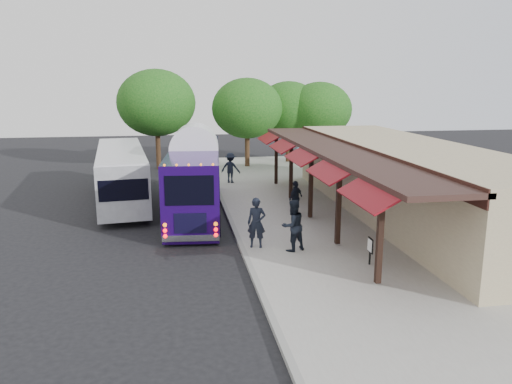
{
  "coord_description": "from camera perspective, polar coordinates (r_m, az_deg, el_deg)",
  "views": [
    {
      "loc": [
        -2.44,
        -18.0,
        6.45
      ],
      "look_at": [
        0.99,
        2.76,
        1.8
      ],
      "focal_mm": 35.0,
      "sensor_mm": 36.0,
      "label": 1
    }
  ],
  "objects": [
    {
      "name": "city_bus",
      "position": [
        28.05,
        -15.13,
        2.12
      ],
      "size": [
        3.59,
        11.15,
        2.94
      ],
      "rotation": [
        0.0,
        0.0,
        0.11
      ],
      "color": "gray",
      "rests_on": "ground"
    },
    {
      "name": "sign_board",
      "position": [
        18.03,
        12.92,
        -6.11
      ],
      "size": [
        0.06,
        0.44,
        0.97
      ],
      "rotation": [
        0.0,
        0.0,
        -0.0
      ],
      "color": "black",
      "rests_on": "sidewalk"
    },
    {
      "name": "ped_b",
      "position": [
        18.95,
        4.22,
        -3.84
      ],
      "size": [
        1.18,
        1.07,
        1.98
      ],
      "primitive_type": "imported",
      "rotation": [
        0.0,
        0.0,
        3.55
      ],
      "color": "black",
      "rests_on": "sidewalk"
    },
    {
      "name": "curb",
      "position": [
        23.04,
        -2.81,
        -3.62
      ],
      "size": [
        0.2,
        40.0,
        0.16
      ],
      "primitive_type": "cube",
      "color": "gray",
      "rests_on": "ground"
    },
    {
      "name": "ped_c",
      "position": [
        24.09,
        4.56,
        -0.68
      ],
      "size": [
        1.01,
        0.95,
        1.68
      ],
      "primitive_type": "imported",
      "rotation": [
        0.0,
        0.0,
        3.86
      ],
      "color": "black",
      "rests_on": "sidewalk"
    },
    {
      "name": "tree_left",
      "position": [
        37.86,
        -1.02,
        9.53
      ],
      "size": [
        5.3,
        5.3,
        6.78
      ],
      "color": "#382314",
      "rests_on": "ground"
    },
    {
      "name": "ped_d",
      "position": [
        31.82,
        -2.93,
        2.78
      ],
      "size": [
        1.42,
        1.16,
        1.92
      ],
      "primitive_type": "imported",
      "rotation": [
        0.0,
        0.0,
        2.72
      ],
      "color": "black",
      "rests_on": "sidewalk"
    },
    {
      "name": "tree_right",
      "position": [
        39.74,
        7.25,
        9.29
      ],
      "size": [
        5.07,
        5.07,
        6.49
      ],
      "color": "#382314",
      "rests_on": "ground"
    },
    {
      "name": "tree_mid",
      "position": [
        40.2,
        3.75,
        9.45
      ],
      "size": [
        5.11,
        5.11,
        6.54
      ],
      "color": "#382314",
      "rests_on": "ground"
    },
    {
      "name": "ped_a",
      "position": [
        19.3,
        0.06,
        -3.54
      ],
      "size": [
        0.8,
        0.63,
        1.96
      ],
      "primitive_type": "imported",
      "rotation": [
        0.0,
        0.0,
        -0.24
      ],
      "color": "black",
      "rests_on": "sidewalk"
    },
    {
      "name": "coach_bus",
      "position": [
        24.98,
        -6.95,
        1.85
      ],
      "size": [
        3.25,
        11.15,
        3.52
      ],
      "rotation": [
        0.0,
        0.0,
        -0.09
      ],
      "color": "#220755",
      "rests_on": "ground"
    },
    {
      "name": "tree_far",
      "position": [
        38.14,
        -11.32,
        9.96
      ],
      "size": [
        5.79,
        5.79,
        7.42
      ],
      "color": "#382314",
      "rests_on": "ground"
    },
    {
      "name": "ground",
      "position": [
        19.28,
        -1.57,
        -7.09
      ],
      "size": [
        90.0,
        90.0,
        0.0
      ],
      "primitive_type": "plane",
      "color": "black",
      "rests_on": "ground"
    },
    {
      "name": "sidewalk",
      "position": [
        24.08,
        8.99,
        -3.05
      ],
      "size": [
        10.0,
        40.0,
        0.15
      ],
      "primitive_type": "cube",
      "color": "#9E9B93",
      "rests_on": "ground"
    },
    {
      "name": "station_shelter",
      "position": [
        24.95,
        16.53,
        1.31
      ],
      "size": [
        8.15,
        20.0,
        3.6
      ],
      "color": "tan",
      "rests_on": "ground"
    }
  ]
}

